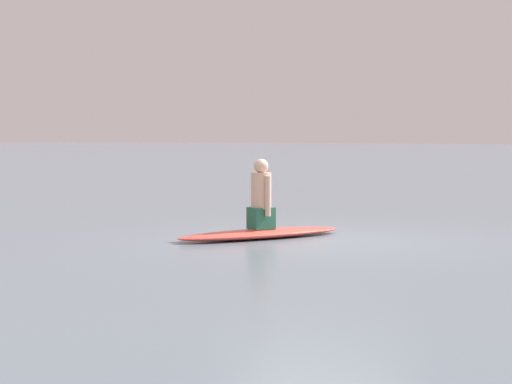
% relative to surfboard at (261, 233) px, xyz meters
% --- Properties ---
extents(ground_plane, '(400.00, 400.00, 0.00)m').
position_rel_surfboard_xyz_m(ground_plane, '(0.85, 0.15, -0.07)').
color(ground_plane, slate).
extents(surfboard, '(1.76, 2.72, 0.14)m').
position_rel_surfboard_xyz_m(surfboard, '(0.00, 0.00, 0.00)').
color(surfboard, '#D84C3F').
rests_on(surfboard, ground).
extents(person_paddler, '(0.43, 0.42, 1.02)m').
position_rel_surfboard_xyz_m(person_paddler, '(0.00, 0.00, 0.53)').
color(person_paddler, '#26664C').
rests_on(person_paddler, surfboard).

